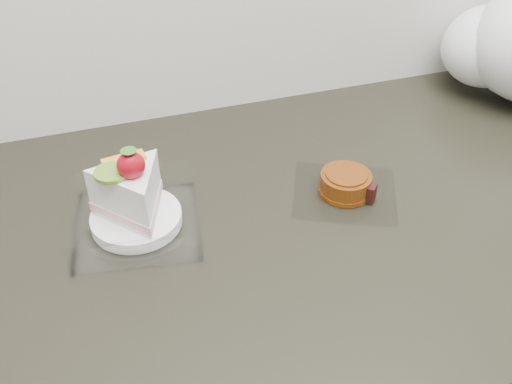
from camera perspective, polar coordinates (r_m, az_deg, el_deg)
name	(u,v)px	position (r m, az deg, el deg)	size (l,w,h in m)	color
cake_tray	(134,206)	(0.76, -12.07, -1.40)	(0.19, 0.19, 0.13)	white
mooncake_wrap	(346,185)	(0.83, 9.00, 0.66)	(0.19, 0.19, 0.03)	white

